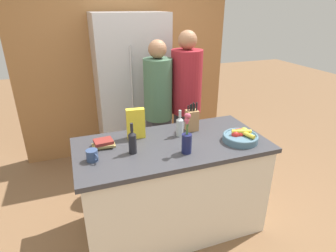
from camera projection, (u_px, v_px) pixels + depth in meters
name	position (u px, v px, depth m)	size (l,w,h in m)	color
ground_plane	(171.00, 223.00, 2.77)	(14.00, 14.00, 0.00)	brown
kitchen_island	(172.00, 186.00, 2.59)	(1.65, 0.81, 0.89)	silver
back_wall_wood	(126.00, 59.00, 3.78)	(2.85, 0.12, 2.60)	#9E6B3D
refrigerator	(132.00, 92.00, 3.60)	(0.88, 0.62, 1.90)	#B7B7BC
fruit_bowl	(240.00, 137.00, 2.44)	(0.30, 0.30, 0.11)	slate
knife_block	(192.00, 120.00, 2.62)	(0.11, 0.09, 0.28)	#A87A4C
flower_vase	(187.00, 139.00, 2.21)	(0.08, 0.08, 0.34)	#191E4C
cereal_box	(136.00, 124.00, 2.46)	(0.16, 0.08, 0.27)	yellow
coffee_mug	(92.00, 156.00, 2.12)	(0.09, 0.12, 0.09)	#334770
book_stack	(104.00, 143.00, 2.34)	(0.19, 0.15, 0.06)	#99844C
bottle_oil	(180.00, 126.00, 2.51)	(0.06, 0.06, 0.25)	#B2BCC1
bottle_vinegar	(132.00, 141.00, 2.22)	(0.06, 0.06, 0.26)	black
person_at_sink	(158.00, 106.00, 3.13)	(0.31, 0.31, 1.66)	#383842
person_in_blue	(186.00, 100.00, 3.21)	(0.35, 0.35, 1.74)	#383842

